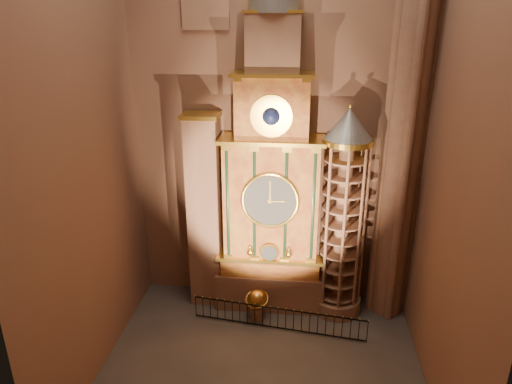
# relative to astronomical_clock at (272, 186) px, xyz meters

# --- Properties ---
(floor) EXTENTS (14.00, 14.00, 0.00)m
(floor) POSITION_rel_astronomical_clock_xyz_m (0.00, -4.96, -6.68)
(floor) COLOR #383330
(floor) RESTS_ON ground
(wall_back) EXTENTS (22.00, 0.00, 22.00)m
(wall_back) POSITION_rel_astronomical_clock_xyz_m (0.00, 1.04, 4.32)
(wall_back) COLOR brown
(wall_back) RESTS_ON floor
(wall_left) EXTENTS (0.00, 22.00, 22.00)m
(wall_left) POSITION_rel_astronomical_clock_xyz_m (-7.00, -4.96, 4.32)
(wall_left) COLOR brown
(wall_left) RESTS_ON floor
(wall_right) EXTENTS (0.00, 22.00, 22.00)m
(wall_right) POSITION_rel_astronomical_clock_xyz_m (7.00, -4.96, 4.32)
(wall_right) COLOR brown
(wall_right) RESTS_ON floor
(astronomical_clock) EXTENTS (5.60, 2.41, 16.70)m
(astronomical_clock) POSITION_rel_astronomical_clock_xyz_m (0.00, 0.00, 0.00)
(astronomical_clock) COLOR #8C634C
(astronomical_clock) RESTS_ON floor
(portrait_tower) EXTENTS (1.80, 1.60, 10.20)m
(portrait_tower) POSITION_rel_astronomical_clock_xyz_m (-3.40, 0.02, -1.53)
(portrait_tower) COLOR #8C634C
(portrait_tower) RESTS_ON floor
(stair_turret) EXTENTS (2.50, 2.50, 10.80)m
(stair_turret) POSITION_rel_astronomical_clock_xyz_m (3.50, -0.26, -1.41)
(stair_turret) COLOR #8C634C
(stair_turret) RESTS_ON floor
(gothic_pier) EXTENTS (2.04, 2.04, 22.00)m
(gothic_pier) POSITION_rel_astronomical_clock_xyz_m (6.10, 0.04, 4.32)
(gothic_pier) COLOR #8C634C
(gothic_pier) RESTS_ON floor
(celestial_globe) EXTENTS (1.42, 1.38, 1.71)m
(celestial_globe) POSITION_rel_astronomical_clock_xyz_m (-0.56, -1.63, -5.66)
(celestial_globe) COLOR #8C634C
(celestial_globe) RESTS_ON floor
(iron_railing) EXTENTS (8.47, 1.21, 1.18)m
(iron_railing) POSITION_rel_astronomical_clock_xyz_m (0.55, -2.32, -6.04)
(iron_railing) COLOR black
(iron_railing) RESTS_ON floor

